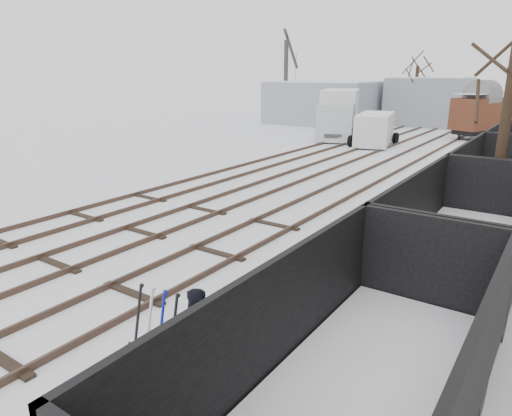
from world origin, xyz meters
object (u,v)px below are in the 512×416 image
at_px(panel_van, 375,129).
at_px(crane, 286,99).
at_px(ground_frame, 165,359).
at_px(box_van_wagon, 480,113).
at_px(freight_wagon_a, 354,405).
at_px(worker, 202,340).
at_px(lorry, 338,113).

relative_size(panel_van, crane, 0.60).
height_order(ground_frame, box_van_wagon, box_van_wagon).
relative_size(freight_wagon_a, panel_van, 1.18).
xyz_separation_m(ground_frame, panel_van, (-6.25, 26.34, 0.86)).
bearing_deg(worker, box_van_wagon, -9.06).
bearing_deg(ground_frame, lorry, 103.05).
bearing_deg(worker, lorry, 8.90).
distance_m(ground_frame, lorry, 30.49).
height_order(worker, panel_van, panel_van).
height_order(lorry, panel_van, lorry).
bearing_deg(panel_van, crane, 129.97).
distance_m(freight_wagon_a, panel_van, 28.09).
bearing_deg(freight_wagon_a, lorry, 115.03).
relative_size(ground_frame, worker, 0.86).
relative_size(worker, lorry, 0.21).
relative_size(box_van_wagon, panel_van, 0.94).
distance_m(ground_frame, freight_wagon_a, 3.42).
height_order(freight_wagon_a, crane, crane).
distance_m(freight_wagon_a, crane, 42.42).
relative_size(ground_frame, box_van_wagon, 0.30).
relative_size(freight_wagon_a, lorry, 0.76).
bearing_deg(freight_wagon_a, panel_van, 109.97).
bearing_deg(panel_van, ground_frame, -89.94).
bearing_deg(worker, freight_wagon_a, -105.50).
relative_size(ground_frame, lorry, 0.18).
bearing_deg(worker, ground_frame, 85.73).
distance_m(lorry, crane, 11.52).
bearing_deg(crane, worker, -75.96).
distance_m(panel_van, crane, 16.06).
distance_m(freight_wagon_a, box_van_wagon, 34.25).
bearing_deg(box_van_wagon, crane, -162.68).
bearing_deg(box_van_wagon, lorry, -127.00).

